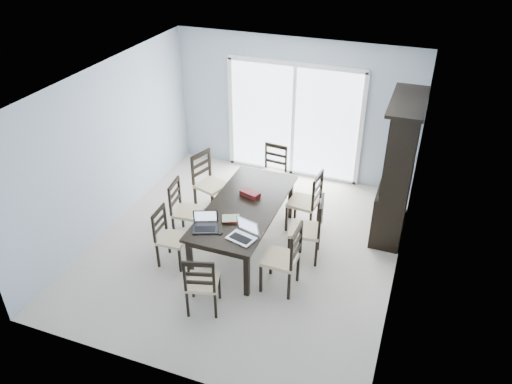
{
  "coord_description": "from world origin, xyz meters",
  "views": [
    {
      "loc": [
        2.29,
        -5.71,
        4.73
      ],
      "look_at": [
        0.18,
        0.0,
        1.01
      ],
      "focal_mm": 35.0,
      "sensor_mm": 36.0,
      "label": 1
    }
  ],
  "objects_px": {
    "laptop_dark": "(205,226)",
    "cell_phone": "(218,233)",
    "chair_right_near": "(288,252)",
    "dining_table": "(245,209)",
    "chair_right_far": "(310,196)",
    "hot_tub": "(272,123)",
    "chair_left_near": "(167,231)",
    "chair_left_mid": "(182,204)",
    "china_hutch": "(398,170)",
    "chair_end_far": "(273,166)",
    "chair_right_mid": "(312,223)",
    "laptop_silver": "(241,235)",
    "chair_left_far": "(207,176)",
    "chair_end_near": "(201,279)",
    "game_box": "(250,194)"
  },
  "relations": [
    {
      "from": "chair_right_near",
      "to": "chair_right_mid",
      "type": "distance_m",
      "value": 0.79
    },
    {
      "from": "chair_right_near",
      "to": "chair_end_far",
      "type": "relative_size",
      "value": 1.05
    },
    {
      "from": "chair_left_far",
      "to": "chair_end_far",
      "type": "bearing_deg",
      "value": 147.75
    },
    {
      "from": "laptop_dark",
      "to": "cell_phone",
      "type": "xyz_separation_m",
      "value": [
        0.2,
        -0.02,
        -0.05
      ]
    },
    {
      "from": "chair_left_near",
      "to": "cell_phone",
      "type": "height_order",
      "value": "chair_left_near"
    },
    {
      "from": "chair_right_mid",
      "to": "chair_right_far",
      "type": "height_order",
      "value": "chair_right_far"
    },
    {
      "from": "chair_right_far",
      "to": "chair_end_near",
      "type": "xyz_separation_m",
      "value": [
        -0.79,
        -2.28,
        -0.06
      ]
    },
    {
      "from": "china_hutch",
      "to": "chair_end_far",
      "type": "height_order",
      "value": "china_hutch"
    },
    {
      "from": "cell_phone",
      "to": "laptop_dark",
      "type": "bearing_deg",
      "value": -177.9
    },
    {
      "from": "chair_right_mid",
      "to": "chair_left_mid",
      "type": "bearing_deg",
      "value": 85.69
    },
    {
      "from": "cell_phone",
      "to": "hot_tub",
      "type": "xyz_separation_m",
      "value": [
        -0.73,
        4.47,
        -0.33
      ]
    },
    {
      "from": "hot_tub",
      "to": "chair_right_near",
      "type": "bearing_deg",
      "value": -68.87
    },
    {
      "from": "chair_left_far",
      "to": "laptop_silver",
      "type": "distance_m",
      "value": 2.02
    },
    {
      "from": "chair_left_mid",
      "to": "hot_tub",
      "type": "bearing_deg",
      "value": 170.65
    },
    {
      "from": "chair_end_near",
      "to": "hot_tub",
      "type": "xyz_separation_m",
      "value": [
        -0.82,
        5.2,
        -0.13
      ]
    },
    {
      "from": "chair_end_far",
      "to": "laptop_silver",
      "type": "distance_m",
      "value": 2.37
    },
    {
      "from": "chair_left_mid",
      "to": "chair_end_near",
      "type": "bearing_deg",
      "value": 28.96
    },
    {
      "from": "chair_left_near",
      "to": "chair_right_far",
      "type": "bearing_deg",
      "value": 128.95
    },
    {
      "from": "chair_right_mid",
      "to": "laptop_silver",
      "type": "xyz_separation_m",
      "value": [
        -0.75,
        -0.88,
        0.19
      ]
    },
    {
      "from": "chair_left_near",
      "to": "laptop_dark",
      "type": "xyz_separation_m",
      "value": [
        0.64,
        -0.03,
        0.26
      ]
    },
    {
      "from": "dining_table",
      "to": "cell_phone",
      "type": "distance_m",
      "value": 0.79
    },
    {
      "from": "laptop_silver",
      "to": "game_box",
      "type": "xyz_separation_m",
      "value": [
        -0.28,
        1.05,
        -0.02
      ]
    },
    {
      "from": "chair_left_near",
      "to": "chair_end_far",
      "type": "distance_m",
      "value": 2.42
    },
    {
      "from": "dining_table",
      "to": "chair_left_far",
      "type": "xyz_separation_m",
      "value": [
        -0.99,
        0.79,
        -0.05
      ]
    },
    {
      "from": "dining_table",
      "to": "chair_right_far",
      "type": "distance_m",
      "value": 1.11
    },
    {
      "from": "chair_right_far",
      "to": "hot_tub",
      "type": "height_order",
      "value": "chair_right_far"
    },
    {
      "from": "chair_left_far",
      "to": "hot_tub",
      "type": "bearing_deg",
      "value": -165.21
    },
    {
      "from": "dining_table",
      "to": "chair_right_mid",
      "type": "distance_m",
      "value": 1.02
    },
    {
      "from": "game_box",
      "to": "chair_end_near",
      "type": "bearing_deg",
      "value": -89.42
    },
    {
      "from": "chair_left_far",
      "to": "laptop_silver",
      "type": "bearing_deg",
      "value": 56.77
    },
    {
      "from": "chair_left_far",
      "to": "chair_right_near",
      "type": "relative_size",
      "value": 1.01
    },
    {
      "from": "hot_tub",
      "to": "chair_left_near",
      "type": "bearing_deg",
      "value": -91.34
    },
    {
      "from": "cell_phone",
      "to": "chair_right_near",
      "type": "bearing_deg",
      "value": 14.08
    },
    {
      "from": "chair_end_far",
      "to": "chair_left_mid",
      "type": "bearing_deg",
      "value": 65.15
    },
    {
      "from": "chair_left_mid",
      "to": "chair_end_near",
      "type": "relative_size",
      "value": 1.04
    },
    {
      "from": "chair_right_near",
      "to": "chair_end_near",
      "type": "relative_size",
      "value": 1.11
    },
    {
      "from": "chair_right_mid",
      "to": "laptop_dark",
      "type": "relative_size",
      "value": 2.9
    },
    {
      "from": "dining_table",
      "to": "chair_right_far",
      "type": "height_order",
      "value": "chair_right_far"
    },
    {
      "from": "dining_table",
      "to": "hot_tub",
      "type": "relative_size",
      "value": 1.13
    },
    {
      "from": "china_hutch",
      "to": "chair_right_far",
      "type": "height_order",
      "value": "china_hutch"
    },
    {
      "from": "chair_left_near",
      "to": "chair_right_far",
      "type": "relative_size",
      "value": 0.87
    },
    {
      "from": "chair_left_far",
      "to": "hot_tub",
      "type": "relative_size",
      "value": 0.61
    },
    {
      "from": "chair_left_far",
      "to": "game_box",
      "type": "bearing_deg",
      "value": 80.16
    },
    {
      "from": "chair_right_far",
      "to": "china_hutch",
      "type": "bearing_deg",
      "value": -64.97
    },
    {
      "from": "china_hutch",
      "to": "laptop_silver",
      "type": "distance_m",
      "value": 2.71
    },
    {
      "from": "dining_table",
      "to": "laptop_silver",
      "type": "height_order",
      "value": "laptop_silver"
    },
    {
      "from": "chair_left_far",
      "to": "chair_right_far",
      "type": "xyz_separation_m",
      "value": [
        1.78,
        -0.01,
        -0.0
      ]
    },
    {
      "from": "laptop_dark",
      "to": "hot_tub",
      "type": "height_order",
      "value": "laptop_dark"
    },
    {
      "from": "china_hutch",
      "to": "chair_left_near",
      "type": "xyz_separation_m",
      "value": [
        -2.94,
        -1.97,
        -0.53
      ]
    },
    {
      "from": "dining_table",
      "to": "chair_left_mid",
      "type": "height_order",
      "value": "chair_left_mid"
    }
  ]
}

